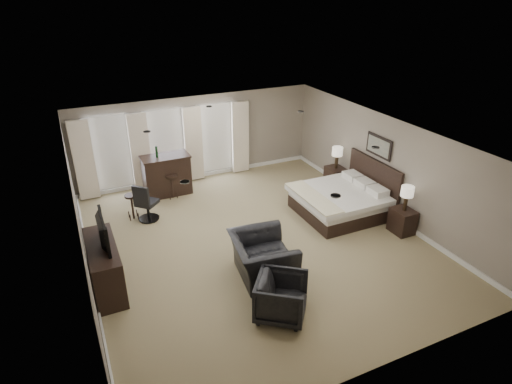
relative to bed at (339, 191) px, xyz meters
name	(u,v)px	position (x,y,z in m)	size (l,w,h in m)	color
room	(255,193)	(-2.58, -0.31, 0.61)	(7.60, 8.60, 2.64)	#837653
window_bay	(167,147)	(-3.58, 3.79, 0.52)	(5.25, 0.20, 2.30)	silver
bed	(339,191)	(0.00, 0.00, 0.00)	(2.16, 2.06, 1.37)	silver
nightstand_near	(402,221)	(0.89, -1.45, -0.38)	(0.46, 0.57, 0.62)	black
nightstand_far	(335,177)	(0.89, 1.45, -0.37)	(0.47, 0.58, 0.63)	black
lamp_near	(406,198)	(0.89, -1.45, 0.25)	(0.31, 0.31, 0.63)	beige
lamp_far	(337,158)	(0.89, 1.45, 0.27)	(0.31, 0.31, 0.65)	beige
wall_art	(379,146)	(1.12, 0.00, 1.06)	(0.04, 0.96, 0.56)	slate
dresser	(105,267)	(-6.03, -0.61, -0.19)	(0.56, 1.72, 1.00)	black
tv	(100,242)	(-6.03, -0.61, 0.38)	(1.08, 0.62, 0.14)	black
armchair_near	(262,252)	(-3.01, -1.59, -0.08)	(1.38, 0.90, 1.20)	black
armchair_far	(281,296)	(-3.22, -2.83, -0.23)	(0.89, 0.83, 0.91)	black
bar_counter	(167,175)	(-3.81, 3.15, -0.09)	(1.36, 0.71, 1.19)	black
bar_stool_left	(132,207)	(-5.02, 2.05, -0.34)	(0.33, 0.33, 0.69)	black
bar_stool_right	(172,186)	(-3.76, 2.83, -0.33)	(0.34, 0.34, 0.71)	black
desk_chair	(147,202)	(-4.67, 1.83, -0.16)	(0.53, 0.53, 1.05)	black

